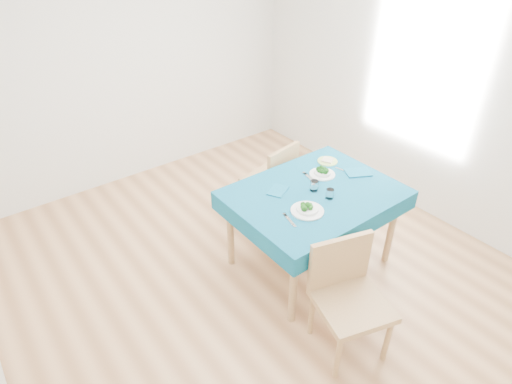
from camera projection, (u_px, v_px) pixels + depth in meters
room_shell at (256, 134)px, 3.06m from camera, size 4.02×4.52×2.73m
table at (312, 228)px, 3.71m from camera, size 1.36×1.04×0.76m
chair_near at (355, 288)px, 2.84m from camera, size 0.60×0.63×1.17m
chair_far at (268, 172)px, 4.24m from camera, size 0.49×0.53×1.05m
bowl_near at (308, 207)px, 3.25m from camera, size 0.26×0.26×0.08m
bowl_far at (323, 171)px, 3.71m from camera, size 0.22×0.22×0.07m
fork_near at (290, 221)px, 3.18m from camera, size 0.06×0.17×0.00m
knife_near at (309, 208)px, 3.31m from camera, size 0.04×0.20×0.00m
fork_far at (310, 178)px, 3.68m from camera, size 0.07×0.20×0.00m
knife_far at (347, 172)px, 3.77m from camera, size 0.07×0.23×0.00m
napkin_near at (278, 191)px, 3.51m from camera, size 0.22×0.20×0.01m
napkin_far at (358, 172)px, 3.75m from camera, size 0.26×0.24×0.01m
tumbler_center at (314, 186)px, 3.50m from camera, size 0.07×0.07×0.09m
tumbler_side at (330, 194)px, 3.41m from camera, size 0.06×0.06×0.08m
side_plate at (328, 161)px, 3.93m from camera, size 0.18×0.18×0.01m
bread_slice at (328, 160)px, 3.92m from camera, size 0.13×0.13×0.01m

